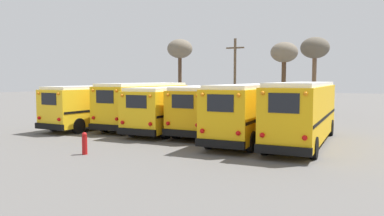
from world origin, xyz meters
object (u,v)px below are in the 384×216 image
(school_bus_2, at_px, (179,106))
(utility_pole, at_px, (235,75))
(school_bus_3, at_px, (216,107))
(fire_hydrant, at_px, (85,143))
(bare_tree_0, at_px, (315,50))
(school_bus_1, at_px, (145,103))
(school_bus_5, at_px, (303,111))
(school_bus_4, at_px, (250,110))
(bare_tree_1, at_px, (180,51))
(bare_tree_2, at_px, (284,55))
(school_bus_0, at_px, (101,104))

(school_bus_2, xyz_separation_m, utility_pole, (-0.26, 11.28, 2.24))
(school_bus_3, distance_m, fire_hydrant, 9.69)
(school_bus_3, distance_m, bare_tree_0, 17.26)
(school_bus_1, height_order, school_bus_3, school_bus_1)
(fire_hydrant, bearing_deg, school_bus_3, 74.74)
(school_bus_5, bearing_deg, school_bus_1, 170.01)
(school_bus_1, xyz_separation_m, bare_tree_0, (9.15, 15.92, 4.61))
(school_bus_2, distance_m, fire_hydrant, 9.59)
(fire_hydrant, bearing_deg, school_bus_2, 92.21)
(school_bus_2, relative_size, school_bus_4, 1.09)
(bare_tree_0, distance_m, bare_tree_1, 14.63)
(school_bus_3, xyz_separation_m, utility_pole, (-3.16, 11.52, 2.20))
(fire_hydrant, bearing_deg, school_bus_1, 108.74)
(bare_tree_1, xyz_separation_m, bare_tree_2, (12.34, -1.99, -0.96))
(fire_hydrant, bearing_deg, bare_tree_0, 77.05)
(school_bus_5, bearing_deg, school_bus_0, 177.50)
(bare_tree_1, height_order, fire_hydrant, bare_tree_1)
(utility_pole, height_order, bare_tree_2, utility_pole)
(school_bus_3, height_order, fire_hydrant, school_bus_3)
(school_bus_1, distance_m, school_bus_2, 2.91)
(utility_pole, height_order, bare_tree_1, bare_tree_1)
(bare_tree_0, bearing_deg, school_bus_5, -82.19)
(school_bus_2, bearing_deg, bare_tree_0, 68.73)
(school_bus_4, bearing_deg, bare_tree_1, 129.82)
(school_bus_5, height_order, utility_pole, utility_pole)
(school_bus_1, relative_size, school_bus_2, 0.88)
(bare_tree_2, bearing_deg, fire_hydrant, -99.18)
(school_bus_0, bearing_deg, school_bus_1, 25.91)
(school_bus_1, height_order, school_bus_5, school_bus_5)
(school_bus_3, distance_m, bare_tree_1, 19.54)
(school_bus_3, relative_size, bare_tree_0, 1.24)
(bare_tree_2, relative_size, fire_hydrant, 6.72)
(school_bus_5, bearing_deg, school_bus_4, -177.83)
(school_bus_2, bearing_deg, school_bus_1, 177.66)
(school_bus_2, relative_size, fire_hydrant, 10.51)
(fire_hydrant, bearing_deg, bare_tree_2, 80.82)
(utility_pole, distance_m, bare_tree_2, 4.95)
(school_bus_0, xyz_separation_m, bare_tree_0, (12.05, 17.33, 4.70))
(fire_hydrant, bearing_deg, school_bus_5, 42.33)
(school_bus_3, bearing_deg, bare_tree_0, 78.40)
(school_bus_0, height_order, school_bus_5, school_bus_5)
(bare_tree_2, distance_m, fire_hydrant, 23.35)
(school_bus_2, height_order, school_bus_5, school_bus_5)
(school_bus_4, relative_size, bare_tree_0, 1.31)
(school_bus_2, distance_m, bare_tree_0, 17.85)
(school_bus_2, bearing_deg, school_bus_3, -4.69)
(school_bus_3, distance_m, school_bus_4, 3.42)
(school_bus_4, bearing_deg, fire_hydrant, -125.99)
(school_bus_2, height_order, bare_tree_2, bare_tree_2)
(school_bus_1, distance_m, bare_tree_1, 16.55)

